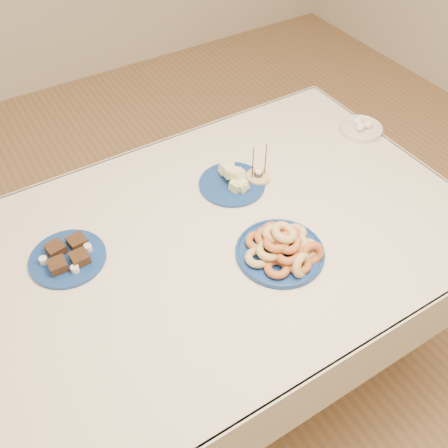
{
  "coord_description": "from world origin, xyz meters",
  "views": [
    {
      "loc": [
        -0.55,
        -0.94,
        1.94
      ],
      "look_at": [
        0.0,
        -0.05,
        0.85
      ],
      "focal_mm": 40.0,
      "sensor_mm": 36.0,
      "label": 1
    }
  ],
  "objects_px": {
    "egg_bowl": "(361,128)",
    "donut_platter": "(282,248)",
    "melon_plate": "(233,181)",
    "candle_holder": "(258,177)",
    "brownie_plate": "(68,257)",
    "dining_table": "(216,257)"
  },
  "relations": [
    {
      "from": "egg_bowl",
      "to": "donut_platter",
      "type": "bearing_deg",
      "value": -151.23
    },
    {
      "from": "donut_platter",
      "to": "melon_plate",
      "type": "bearing_deg",
      "value": 82.82
    },
    {
      "from": "melon_plate",
      "to": "candle_holder",
      "type": "distance_m",
      "value": 0.1
    },
    {
      "from": "donut_platter",
      "to": "brownie_plate",
      "type": "xyz_separation_m",
      "value": [
        -0.57,
        0.33,
        -0.02
      ]
    },
    {
      "from": "donut_platter",
      "to": "melon_plate",
      "type": "xyz_separation_m",
      "value": [
        0.04,
        0.36,
        -0.01
      ]
    },
    {
      "from": "brownie_plate",
      "to": "candle_holder",
      "type": "height_order",
      "value": "candle_holder"
    },
    {
      "from": "melon_plate",
      "to": "brownie_plate",
      "type": "relative_size",
      "value": 1.25
    },
    {
      "from": "melon_plate",
      "to": "candle_holder",
      "type": "height_order",
      "value": "candle_holder"
    },
    {
      "from": "brownie_plate",
      "to": "candle_holder",
      "type": "bearing_deg",
      "value": 0.23
    },
    {
      "from": "candle_holder",
      "to": "egg_bowl",
      "type": "height_order",
      "value": "candle_holder"
    },
    {
      "from": "dining_table",
      "to": "candle_holder",
      "type": "xyz_separation_m",
      "value": [
        0.27,
        0.16,
        0.12
      ]
    },
    {
      "from": "candle_holder",
      "to": "egg_bowl",
      "type": "relative_size",
      "value": 0.74
    },
    {
      "from": "dining_table",
      "to": "melon_plate",
      "type": "xyz_separation_m",
      "value": [
        0.18,
        0.18,
        0.13
      ]
    },
    {
      "from": "melon_plate",
      "to": "donut_platter",
      "type": "bearing_deg",
      "value": -97.18
    },
    {
      "from": "melon_plate",
      "to": "candle_holder",
      "type": "relative_size",
      "value": 2.08
    },
    {
      "from": "donut_platter",
      "to": "egg_bowl",
      "type": "height_order",
      "value": "donut_platter"
    },
    {
      "from": "dining_table",
      "to": "candle_holder",
      "type": "bearing_deg",
      "value": 29.99
    },
    {
      "from": "melon_plate",
      "to": "egg_bowl",
      "type": "distance_m",
      "value": 0.61
    },
    {
      "from": "melon_plate",
      "to": "candle_holder",
      "type": "bearing_deg",
      "value": -13.4
    },
    {
      "from": "dining_table",
      "to": "melon_plate",
      "type": "distance_m",
      "value": 0.28
    },
    {
      "from": "melon_plate",
      "to": "egg_bowl",
      "type": "relative_size",
      "value": 1.54
    },
    {
      "from": "dining_table",
      "to": "brownie_plate",
      "type": "relative_size",
      "value": 6.92
    }
  ]
}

